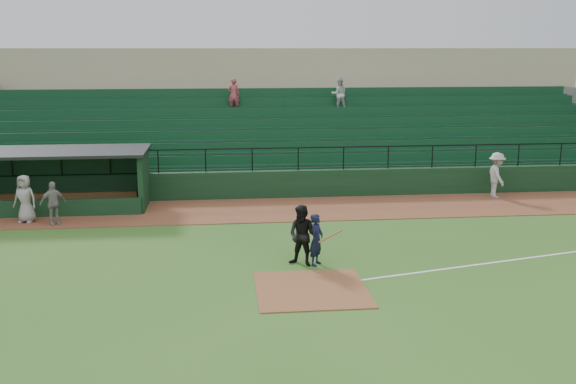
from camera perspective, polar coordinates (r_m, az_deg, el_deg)
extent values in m
plane|color=#315C1D|center=(18.85, 1.62, -7.44)|extent=(90.00, 90.00, 0.00)
cube|color=brown|center=(26.46, -0.69, -1.53)|extent=(40.00, 4.00, 0.03)
cube|color=brown|center=(17.92, 2.05, -8.48)|extent=(3.00, 3.00, 0.03)
cube|color=white|center=(22.39, 22.01, -5.12)|extent=(17.49, 4.44, 0.01)
cube|color=black|center=(28.47, -1.11, 0.68)|extent=(36.00, 0.35, 1.20)
cylinder|color=black|center=(28.18, -1.12, 3.87)|extent=(36.00, 0.06, 0.06)
cube|color=slate|center=(33.08, -1.85, 4.45)|extent=(36.00, 9.00, 3.60)
cube|color=#103E21|center=(32.52, -1.79, 5.11)|extent=(34.56, 8.00, 4.05)
cube|color=tan|center=(39.37, -2.58, 7.78)|extent=(38.00, 3.00, 6.40)
cube|color=slate|center=(37.34, -2.39, 8.30)|extent=(36.00, 2.00, 0.20)
imported|color=silver|center=(35.13, 4.49, 8.52)|extent=(0.84, 0.65, 1.73)
imported|color=#A73D47|center=(34.56, -4.77, 8.45)|extent=(0.63, 0.41, 1.73)
cube|color=black|center=(29.39, -20.45, 1.35)|extent=(8.50, 0.20, 2.30)
cube|color=black|center=(27.36, -12.46, 1.07)|extent=(0.20, 2.60, 2.30)
cube|color=black|center=(27.96, -21.28, 3.27)|extent=(8.90, 3.20, 0.12)
cube|color=olive|center=(29.19, -20.50, -0.53)|extent=(7.65, 0.40, 0.50)
cube|color=black|center=(27.05, -21.67, -1.39)|extent=(8.50, 0.12, 0.70)
imported|color=black|center=(19.66, 2.50, -4.17)|extent=(0.62, 0.69, 1.59)
cylinder|color=olive|center=(19.49, 3.76, -3.86)|extent=(0.79, 0.34, 0.35)
imported|color=black|center=(19.57, 1.29, -3.84)|extent=(1.13, 1.06, 1.85)
imported|color=#ACA7A1|center=(29.73, 17.75, 1.41)|extent=(0.78, 1.30, 1.98)
imported|color=gray|center=(25.50, -19.84, -0.92)|extent=(1.02, 0.82, 1.62)
imported|color=gray|center=(26.20, -21.99, -0.54)|extent=(1.00, 0.78, 1.80)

